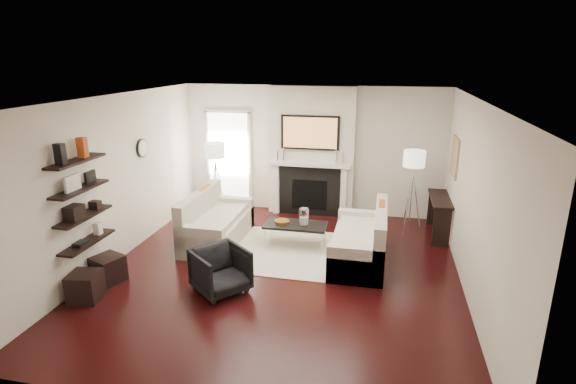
% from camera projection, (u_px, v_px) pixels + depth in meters
% --- Properties ---
extents(room_envelope, '(6.00, 6.00, 6.00)m').
position_uv_depth(room_envelope, '(279.00, 191.00, 6.69)').
color(room_envelope, black).
rests_on(room_envelope, ground).
extents(chimney_breast, '(1.80, 0.25, 2.70)m').
position_uv_depth(chimney_breast, '(311.00, 152.00, 9.38)').
color(chimney_breast, silver).
rests_on(chimney_breast, floor).
extents(fireplace_surround, '(1.30, 0.02, 1.04)m').
position_uv_depth(fireplace_surround, '(309.00, 192.00, 9.50)').
color(fireplace_surround, black).
rests_on(fireplace_surround, floor).
extents(firebox, '(0.75, 0.02, 0.65)m').
position_uv_depth(firebox, '(309.00, 195.00, 9.51)').
color(firebox, black).
rests_on(firebox, floor).
extents(mantel_pilaster_l, '(0.12, 0.08, 1.10)m').
position_uv_depth(mantel_pilaster_l, '(276.00, 189.00, 9.61)').
color(mantel_pilaster_l, white).
rests_on(mantel_pilaster_l, floor).
extents(mantel_pilaster_r, '(0.12, 0.08, 1.10)m').
position_uv_depth(mantel_pilaster_r, '(343.00, 193.00, 9.31)').
color(mantel_pilaster_r, white).
rests_on(mantel_pilaster_r, floor).
extents(mantel_shelf, '(1.70, 0.18, 0.07)m').
position_uv_depth(mantel_shelf, '(309.00, 165.00, 9.27)').
color(mantel_shelf, white).
rests_on(mantel_shelf, chimney_breast).
extents(tv_body, '(1.20, 0.06, 0.70)m').
position_uv_depth(tv_body, '(310.00, 133.00, 9.10)').
color(tv_body, black).
rests_on(tv_body, chimney_breast).
extents(tv_screen, '(1.10, 0.00, 0.62)m').
position_uv_depth(tv_screen, '(310.00, 133.00, 9.07)').
color(tv_screen, '#BF723F').
rests_on(tv_screen, tv_body).
extents(candlestick_l_tall, '(0.04, 0.04, 0.30)m').
position_uv_depth(candlestick_l_tall, '(284.00, 154.00, 9.34)').
color(candlestick_l_tall, silver).
rests_on(candlestick_l_tall, mantel_shelf).
extents(candlestick_l_short, '(0.04, 0.04, 0.24)m').
position_uv_depth(candlestick_l_short, '(278.00, 156.00, 9.38)').
color(candlestick_l_short, silver).
rests_on(candlestick_l_short, mantel_shelf).
extents(candlestick_r_tall, '(0.04, 0.04, 0.30)m').
position_uv_depth(candlestick_r_tall, '(336.00, 157.00, 9.12)').
color(candlestick_r_tall, silver).
rests_on(candlestick_r_tall, mantel_shelf).
extents(candlestick_r_short, '(0.04, 0.04, 0.24)m').
position_uv_depth(candlestick_r_short, '(343.00, 159.00, 9.10)').
color(candlestick_r_short, silver).
rests_on(candlestick_r_short, mantel_shelf).
extents(hallway_panel, '(0.90, 0.02, 2.10)m').
position_uv_depth(hallway_panel, '(229.00, 160.00, 9.94)').
color(hallway_panel, white).
rests_on(hallway_panel, floor).
extents(door_trim_l, '(0.06, 0.06, 2.16)m').
position_uv_depth(door_trim_l, '(209.00, 160.00, 10.02)').
color(door_trim_l, white).
rests_on(door_trim_l, floor).
extents(door_trim_r, '(0.06, 0.06, 2.16)m').
position_uv_depth(door_trim_r, '(250.00, 162.00, 9.83)').
color(door_trim_r, white).
rests_on(door_trim_r, floor).
extents(door_trim_top, '(1.02, 0.06, 0.06)m').
position_uv_depth(door_trim_top, '(227.00, 111.00, 9.61)').
color(door_trim_top, white).
rests_on(door_trim_top, wall_back).
extents(rug, '(2.60, 2.00, 0.01)m').
position_uv_depth(rug, '(297.00, 252.00, 7.81)').
color(rug, beige).
rests_on(rug, floor).
extents(loveseat_left_base, '(0.85, 1.80, 0.42)m').
position_uv_depth(loveseat_left_base, '(218.00, 231.00, 8.21)').
color(loveseat_left_base, beige).
rests_on(loveseat_left_base, floor).
extents(loveseat_left_back, '(0.18, 1.80, 0.80)m').
position_uv_depth(loveseat_left_back, '(200.00, 213.00, 8.19)').
color(loveseat_left_back, beige).
rests_on(loveseat_left_back, floor).
extents(loveseat_left_arm_n, '(0.85, 0.18, 0.60)m').
position_uv_depth(loveseat_left_arm_n, '(200.00, 243.00, 7.43)').
color(loveseat_left_arm_n, beige).
rests_on(loveseat_left_arm_n, floor).
extents(loveseat_left_arm_s, '(0.85, 0.18, 0.60)m').
position_uv_depth(loveseat_left_arm_s, '(232.00, 212.00, 8.94)').
color(loveseat_left_arm_s, beige).
rests_on(loveseat_left_arm_s, floor).
extents(loveseat_left_cushion, '(0.63, 1.44, 0.10)m').
position_uv_depth(loveseat_left_cushion, '(220.00, 218.00, 8.12)').
color(loveseat_left_cushion, beige).
rests_on(loveseat_left_cushion, loveseat_left_base).
extents(pillow_left_orange, '(0.10, 0.42, 0.42)m').
position_uv_depth(pillow_left_orange, '(205.00, 198.00, 8.41)').
color(pillow_left_orange, '#B04415').
rests_on(pillow_left_orange, loveseat_left_cushion).
extents(pillow_left_charcoal, '(0.10, 0.40, 0.40)m').
position_uv_depth(pillow_left_charcoal, '(192.00, 208.00, 7.85)').
color(pillow_left_charcoal, black).
rests_on(pillow_left_charcoal, loveseat_left_cushion).
extents(loveseat_right_base, '(0.85, 1.80, 0.42)m').
position_uv_depth(loveseat_right_base, '(358.00, 249.00, 7.44)').
color(loveseat_right_base, beige).
rests_on(loveseat_right_base, floor).
extents(loveseat_right_back, '(0.18, 1.80, 0.80)m').
position_uv_depth(loveseat_right_back, '(380.00, 233.00, 7.28)').
color(loveseat_right_back, beige).
rests_on(loveseat_right_back, floor).
extents(loveseat_right_arm_n, '(0.85, 0.18, 0.60)m').
position_uv_depth(loveseat_right_arm_n, '(355.00, 265.00, 6.66)').
color(loveseat_right_arm_n, beige).
rests_on(loveseat_right_arm_n, floor).
extents(loveseat_right_arm_s, '(0.85, 0.18, 0.60)m').
position_uv_depth(loveseat_right_arm_s, '(362.00, 226.00, 8.17)').
color(loveseat_right_arm_s, beige).
rests_on(loveseat_right_arm_s, floor).
extents(loveseat_right_cushion, '(0.63, 1.44, 0.10)m').
position_uv_depth(loveseat_right_cushion, '(356.00, 234.00, 7.37)').
color(loveseat_right_cushion, beige).
rests_on(loveseat_right_cushion, loveseat_right_base).
extents(pillow_right_orange, '(0.10, 0.42, 0.42)m').
position_uv_depth(pillow_right_orange, '(381.00, 215.00, 7.50)').
color(pillow_right_orange, '#B04415').
rests_on(pillow_right_orange, loveseat_right_cushion).
extents(pillow_right_charcoal, '(0.10, 0.40, 0.40)m').
position_uv_depth(pillow_right_charcoal, '(380.00, 228.00, 6.94)').
color(pillow_right_charcoal, black).
rests_on(pillow_right_charcoal, loveseat_right_cushion).
extents(coffee_table, '(1.10, 0.55, 0.04)m').
position_uv_depth(coffee_table, '(296.00, 225.00, 7.96)').
color(coffee_table, black).
rests_on(coffee_table, floor).
extents(coffee_leg_nw, '(0.02, 0.02, 0.38)m').
position_uv_depth(coffee_leg_nw, '(265.00, 238.00, 7.92)').
color(coffee_leg_nw, silver).
rests_on(coffee_leg_nw, floor).
extents(coffee_leg_ne, '(0.02, 0.02, 0.38)m').
position_uv_depth(coffee_leg_ne, '(321.00, 243.00, 7.71)').
color(coffee_leg_ne, silver).
rests_on(coffee_leg_ne, floor).
extents(coffee_leg_sw, '(0.02, 0.02, 0.38)m').
position_uv_depth(coffee_leg_sw, '(271.00, 229.00, 8.33)').
color(coffee_leg_sw, silver).
rests_on(coffee_leg_sw, floor).
extents(coffee_leg_se, '(0.02, 0.02, 0.38)m').
position_uv_depth(coffee_leg_se, '(325.00, 234.00, 8.12)').
color(coffee_leg_se, silver).
rests_on(coffee_leg_se, floor).
extents(hurricane_glass, '(0.18, 0.18, 0.31)m').
position_uv_depth(hurricane_glass, '(304.00, 217.00, 7.88)').
color(hurricane_glass, white).
rests_on(hurricane_glass, coffee_table).
extents(hurricane_candle, '(0.10, 0.10, 0.14)m').
position_uv_depth(hurricane_candle, '(304.00, 221.00, 7.90)').
color(hurricane_candle, white).
rests_on(hurricane_candle, coffee_table).
extents(copper_bowl, '(0.27, 0.27, 0.04)m').
position_uv_depth(copper_bowl, '(282.00, 222.00, 8.00)').
color(copper_bowl, '#A2621B').
rests_on(copper_bowl, coffee_table).
extents(armchair, '(0.94, 0.95, 0.71)m').
position_uv_depth(armchair, '(221.00, 268.00, 6.43)').
color(armchair, black).
rests_on(armchair, floor).
extents(lamp_left_post, '(0.02, 0.02, 1.20)m').
position_uv_depth(lamp_left_post, '(217.00, 191.00, 9.29)').
color(lamp_left_post, silver).
rests_on(lamp_left_post, floor).
extents(lamp_left_shade, '(0.40, 0.40, 0.30)m').
position_uv_depth(lamp_left_shade, '(215.00, 150.00, 9.04)').
color(lamp_left_shade, white).
rests_on(lamp_left_shade, lamp_left_post).
extents(lamp_left_leg_a, '(0.25, 0.02, 1.23)m').
position_uv_depth(lamp_left_leg_a, '(222.00, 191.00, 9.27)').
color(lamp_left_leg_a, silver).
rests_on(lamp_left_leg_a, floor).
extents(lamp_left_leg_b, '(0.14, 0.22, 1.23)m').
position_uv_depth(lamp_left_leg_b, '(216.00, 189.00, 9.39)').
color(lamp_left_leg_b, silver).
rests_on(lamp_left_leg_b, floor).
extents(lamp_left_leg_c, '(0.14, 0.22, 1.23)m').
position_uv_depth(lamp_left_leg_c, '(212.00, 192.00, 9.21)').
color(lamp_left_leg_c, silver).
rests_on(lamp_left_leg_c, floor).
extents(lamp_right_post, '(0.02, 0.02, 1.20)m').
position_uv_depth(lamp_right_post, '(411.00, 202.00, 8.56)').
color(lamp_right_post, silver).
rests_on(lamp_right_post, floor).
extents(lamp_right_shade, '(0.40, 0.40, 0.30)m').
position_uv_depth(lamp_right_shade, '(414.00, 159.00, 8.31)').
color(lamp_right_shade, white).
rests_on(lamp_right_shade, lamp_right_post).
extents(lamp_right_leg_a, '(0.25, 0.02, 1.23)m').
position_uv_depth(lamp_right_leg_a, '(417.00, 203.00, 8.54)').
color(lamp_right_leg_a, silver).
rests_on(lamp_right_leg_a, floor).
extents(lamp_right_leg_b, '(0.14, 0.22, 1.23)m').
position_uv_depth(lamp_right_leg_b, '(408.00, 200.00, 8.66)').
color(lamp_right_leg_b, silver).
rests_on(lamp_right_leg_b, floor).
extents(lamp_right_leg_c, '(0.14, 0.22, 1.23)m').
position_uv_depth(lamp_right_leg_c, '(408.00, 203.00, 8.48)').
color(lamp_right_leg_c, silver).
rests_on(lamp_right_leg_c, floor).
extents(console_top, '(0.35, 1.20, 0.04)m').
position_uv_depth(console_top, '(440.00, 199.00, 8.34)').
color(console_top, black).
rests_on(console_top, floor).
extents(console_leg_n, '(0.30, 0.04, 0.71)m').
position_uv_depth(console_leg_n, '(441.00, 228.00, 7.94)').
color(console_leg_n, black).
rests_on(console_leg_n, floor).
extents(console_leg_s, '(0.30, 0.04, 0.71)m').
position_uv_depth(console_leg_s, '(436.00, 208.00, 8.96)').
color(console_leg_s, black).
rests_on(console_leg_s, floor).
extents(wall_art, '(0.03, 0.70, 0.70)m').
position_uv_depth(wall_art, '(455.00, 157.00, 8.00)').
color(wall_art, '#A78653').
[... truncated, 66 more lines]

